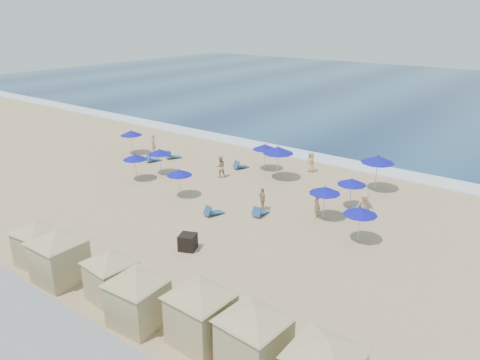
# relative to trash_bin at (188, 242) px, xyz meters

# --- Properties ---
(ground) EXTENTS (160.00, 160.00, 0.00)m
(ground) POSITION_rel_trash_bin_xyz_m (-2.23, 3.93, -0.44)
(ground) COLOR tan
(ground) RESTS_ON ground
(ocean) EXTENTS (160.00, 80.00, 0.06)m
(ocean) POSITION_rel_trash_bin_xyz_m (-2.23, 58.93, -0.41)
(ocean) COLOR navy
(ocean) RESTS_ON ground
(surf_line) EXTENTS (160.00, 2.50, 0.08)m
(surf_line) POSITION_rel_trash_bin_xyz_m (-2.23, 19.43, -0.40)
(surf_line) COLOR white
(surf_line) RESTS_ON ground
(trash_bin) EXTENTS (1.16, 1.16, 0.88)m
(trash_bin) POSITION_rel_trash_bin_xyz_m (0.00, 0.00, 0.00)
(trash_bin) COLOR black
(trash_bin) RESTS_ON ground
(cabana_0) EXTENTS (4.03, 4.03, 2.54)m
(cabana_0) POSITION_rel_trash_bin_xyz_m (-5.02, -5.75, 1.01)
(cabana_0) COLOR tan
(cabana_0) RESTS_ON ground
(cabana_1) EXTENTS (4.61, 4.61, 2.89)m
(cabana_1) POSITION_rel_trash_bin_xyz_m (-2.70, -6.00, 1.21)
(cabana_1) COLOR tan
(cabana_1) RESTS_ON ground
(cabana_2) EXTENTS (4.03, 4.03, 2.53)m
(cabana_2) POSITION_rel_trash_bin_xyz_m (0.49, -5.45, 1.01)
(cabana_2) COLOR tan
(cabana_2) RESTS_ON ground
(cabana_3) EXTENTS (4.33, 4.33, 2.72)m
(cabana_3) POSITION_rel_trash_bin_xyz_m (2.86, -5.95, 1.12)
(cabana_3) COLOR tan
(cabana_3) RESTS_ON ground
(cabana_4) EXTENTS (4.59, 4.59, 2.88)m
(cabana_4) POSITION_rel_trash_bin_xyz_m (5.66, -5.20, 1.21)
(cabana_4) COLOR tan
(cabana_4) RESTS_ON ground
(cabana_5) EXTENTS (4.60, 4.60, 2.89)m
(cabana_5) POSITION_rel_trash_bin_xyz_m (8.17, -5.14, 1.21)
(cabana_5) COLOR tan
(cabana_5) RESTS_ON ground
(umbrella_0) EXTENTS (2.00, 2.00, 2.27)m
(umbrella_0) POSITION_rel_trash_bin_xyz_m (-16.63, 10.26, 1.53)
(umbrella_0) COLOR #A5A8AD
(umbrella_0) RESTS_ON ground
(umbrella_1) EXTENTS (1.89, 1.89, 2.15)m
(umbrella_1) POSITION_rel_trash_bin_xyz_m (-10.45, 7.91, 1.42)
(umbrella_1) COLOR #A5A8AD
(umbrella_1) RESTS_ON ground
(umbrella_2) EXTENTS (1.90, 1.90, 2.16)m
(umbrella_2) POSITION_rel_trash_bin_xyz_m (-10.89, 5.77, 1.43)
(umbrella_2) COLOR #A5A8AD
(umbrella_2) RESTS_ON ground
(umbrella_3) EXTENTS (2.00, 2.00, 2.28)m
(umbrella_3) POSITION_rel_trash_bin_xyz_m (-4.42, 13.82, 1.53)
(umbrella_3) COLOR #A5A8AD
(umbrella_3) RESTS_ON ground
(umbrella_4) EXTENTS (1.83, 1.83, 2.08)m
(umbrella_4) POSITION_rel_trash_bin_xyz_m (-5.78, 5.34, 1.36)
(umbrella_4) COLOR #A5A8AD
(umbrella_4) RESTS_ON ground
(umbrella_5) EXTENTS (2.40, 2.40, 2.74)m
(umbrella_5) POSITION_rel_trash_bin_xyz_m (-2.33, 12.56, 1.93)
(umbrella_5) COLOR #A5A8AD
(umbrella_5) RESTS_ON ground
(umbrella_6) EXTENTS (1.97, 1.97, 2.25)m
(umbrella_6) POSITION_rel_trash_bin_xyz_m (4.01, 8.09, 1.51)
(umbrella_6) COLOR #A5A8AD
(umbrella_6) RESTS_ON ground
(umbrella_7) EXTENTS (2.41, 2.41, 2.74)m
(umbrella_7) POSITION_rel_trash_bin_xyz_m (4.65, 14.87, 1.94)
(umbrella_7) COLOR #A5A8AD
(umbrella_7) RESTS_ON ground
(umbrella_8) EXTENTS (1.91, 1.91, 2.17)m
(umbrella_8) POSITION_rel_trash_bin_xyz_m (4.62, 10.67, 1.44)
(umbrella_8) COLOR #A5A8AD
(umbrella_8) RESTS_ON ground
(umbrella_9) EXTENTS (1.91, 1.91, 2.18)m
(umbrella_9) POSITION_rel_trash_bin_xyz_m (7.05, 6.51, 1.45)
(umbrella_9) COLOR #A5A8AD
(umbrella_9) RESTS_ON ground
(beach_chair_0) EXTENTS (0.88, 1.45, 0.75)m
(beach_chair_0) POSITION_rel_trash_bin_xyz_m (-13.43, 9.71, -0.18)
(beach_chair_0) COLOR navy
(beach_chair_0) RESTS_ON ground
(beach_chair_1) EXTENTS (1.13, 1.54, 0.78)m
(beach_chair_1) POSITION_rel_trash_bin_xyz_m (-12.69, 11.41, -0.17)
(beach_chair_1) COLOR navy
(beach_chair_1) RESTS_ON ground
(beach_chair_2) EXTENTS (0.96, 1.47, 0.74)m
(beach_chair_2) POSITION_rel_trash_bin_xyz_m (-6.23, 12.83, -0.18)
(beach_chair_2) COLOR navy
(beach_chair_2) RESTS_ON ground
(beach_chair_3) EXTENTS (0.92, 1.44, 0.73)m
(beach_chair_3) POSITION_rel_trash_bin_xyz_m (-1.89, 4.25, -0.19)
(beach_chair_3) COLOR navy
(beach_chair_3) RESTS_ON ground
(beach_chair_4) EXTENTS (0.66, 1.35, 0.73)m
(beach_chair_4) POSITION_rel_trash_bin_xyz_m (0.56, 6.04, -0.19)
(beach_chair_4) COLOR navy
(beach_chair_4) RESTS_ON ground
(beach_chair_5) EXTENTS (1.02, 1.49, 0.75)m
(beach_chair_5) POSITION_rel_trash_bin_xyz_m (5.48, 9.83, -0.18)
(beach_chair_5) COLOR navy
(beach_chair_5) RESTS_ON ground
(beachgoer_0) EXTENTS (0.74, 0.79, 1.81)m
(beachgoer_0) POSITION_rel_trash_bin_xyz_m (-15.23, 11.57, 0.46)
(beachgoer_0) COLOR tan
(beachgoer_0) RESTS_ON ground
(beachgoer_1) EXTENTS (1.05, 1.06, 1.73)m
(beachgoer_1) POSITION_rel_trash_bin_xyz_m (-6.17, 10.25, 0.42)
(beachgoer_1) COLOR tan
(beachgoer_1) RESTS_ON ground
(beachgoer_2) EXTENTS (0.97, 0.82, 1.56)m
(beachgoer_2) POSITION_rel_trash_bin_xyz_m (0.13, 6.94, 0.34)
(beachgoer_2) COLOR tan
(beachgoer_2) RESTS_ON ground
(beachgoer_3) EXTENTS (1.28, 1.25, 1.76)m
(beachgoer_3) POSITION_rel_trash_bin_xyz_m (5.98, 9.78, 0.44)
(beachgoer_3) COLOR tan
(beachgoer_3) RESTS_ON ground
(beachgoer_4) EXTENTS (0.94, 0.77, 1.66)m
(beachgoer_4) POSITION_rel_trash_bin_xyz_m (-1.14, 15.71, 0.39)
(beachgoer_4) COLOR tan
(beachgoer_4) RESTS_ON ground
(beachgoer_5) EXTENTS (0.54, 0.73, 1.82)m
(beachgoer_5) POSITION_rel_trash_bin_xyz_m (3.52, 8.11, 0.47)
(beachgoer_5) COLOR tan
(beachgoer_5) RESTS_ON ground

